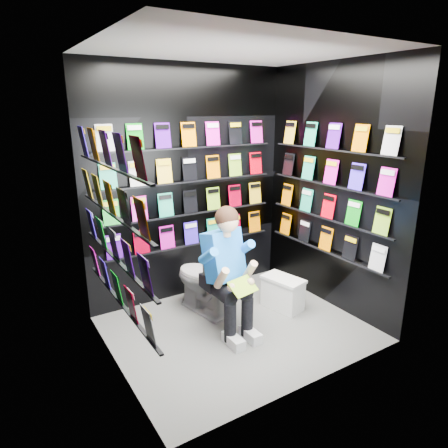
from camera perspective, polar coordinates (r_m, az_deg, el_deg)
floor at (r=4.16m, az=1.86°, el=-14.72°), size 2.40×2.40×0.00m
ceiling at (r=3.58m, az=2.28°, el=23.65°), size 2.40×2.40×0.00m
wall_back at (r=4.50m, az=-5.06°, el=5.50°), size 2.40×0.04×2.60m
wall_front at (r=2.91m, az=13.05°, el=-0.99°), size 2.40×0.04×2.60m
wall_left at (r=3.17m, az=-16.30°, el=0.21°), size 0.04×2.00×2.60m
wall_right at (r=4.42m, az=15.14°, el=4.79°), size 0.04×2.00×2.60m
comics_back at (r=4.47m, az=-4.89°, el=5.50°), size 2.10×0.06×1.37m
comics_left at (r=3.18m, az=-15.79°, el=0.38°), size 0.06×1.70×1.37m
comics_right at (r=4.40m, az=14.88°, el=4.82°), size 0.06×1.70×1.37m
toilet at (r=4.33m, az=-2.85°, el=-7.91°), size 0.56×0.82×0.73m
longbox at (r=4.51m, az=8.38°, el=-9.88°), size 0.33×0.47×0.32m
longbox_lid at (r=4.44m, az=8.47°, el=-7.81°), size 0.35×0.50×0.03m
reader at (r=3.87m, az=-0.19°, el=-4.61°), size 0.64×0.82×1.36m
held_comic at (r=3.67m, az=2.70°, el=-8.89°), size 0.29×0.21×0.11m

